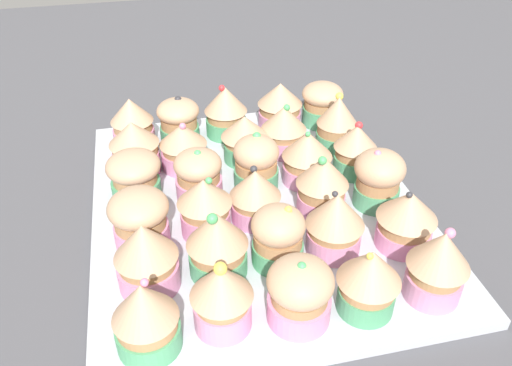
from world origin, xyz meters
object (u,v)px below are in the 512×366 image
(cupcake_7, at_px, (183,145))
(cupcake_13, at_px, (245,137))
(cupcake_12, at_px, (226,110))
(baking_tray, at_px, (256,207))
(cupcake_9, at_px, (205,205))
(cupcake_23, at_px, (369,279))
(cupcake_14, at_px, (256,162))
(cupcake_29, at_px, (438,264))
(cupcake_28, at_px, (407,218))
(cupcake_18, at_px, (280,105))
(cupcake_0, at_px, (132,123))
(cupcake_5, at_px, (145,316))
(cupcake_21, at_px, (322,184))
(cupcake_17, at_px, (295,293))
(cupcake_22, at_px, (335,222))
(cupcake_26, at_px, (355,149))
(cupcake_19, at_px, (284,129))
(cupcake_11, at_px, (222,295))
(cupcake_2, at_px, (135,176))
(cupcake_10, at_px, (217,242))
(cupcake_27, at_px, (379,177))
(cupcake_16, at_px, (282,235))
(cupcake_8, at_px, (198,175))
(cupcake_20, at_px, (307,156))
(cupcake_3, at_px, (140,218))
(cupcake_4, at_px, (146,256))
(cupcake_1, at_px, (135,147))
(cupcake_15, at_px, (255,195))
(cupcake_24, at_px, (322,103))
(cupcake_25, at_px, (337,123))

(cupcake_7, height_order, cupcake_13, same)
(cupcake_12, bearing_deg, baking_tray, 1.71)
(cupcake_9, relative_size, cupcake_23, 0.99)
(cupcake_14, relative_size, cupcake_29, 0.91)
(cupcake_28, bearing_deg, cupcake_18, -167.34)
(cupcake_0, distance_m, cupcake_5, 0.34)
(cupcake_7, xyz_separation_m, cupcake_21, (0.13, 0.14, 0.01))
(cupcake_17, height_order, cupcake_22, cupcake_22)
(cupcake_18, distance_m, cupcake_26, 0.15)
(cupcake_0, bearing_deg, cupcake_19, 74.76)
(cupcake_5, height_order, cupcake_11, same)
(cupcake_22, bearing_deg, cupcake_2, -124.72)
(cupcake_10, bearing_deg, cupcake_7, -176.65)
(cupcake_7, xyz_separation_m, cupcake_28, (0.20, 0.21, 0.00))
(cupcake_11, bearing_deg, cupcake_18, 157.31)
(cupcake_0, bearing_deg, cupcake_27, 54.65)
(cupcake_12, height_order, cupcake_26, cupcake_12)
(cupcake_16, bearing_deg, cupcake_8, -152.14)
(cupcake_11, relative_size, cupcake_19, 1.10)
(cupcake_12, bearing_deg, cupcake_19, 48.14)
(cupcake_2, distance_m, cupcake_17, 0.26)
(cupcake_20, xyz_separation_m, cupcake_28, (0.14, 0.07, 0.00))
(cupcake_2, xyz_separation_m, cupcake_14, (0.01, 0.14, 0.00))
(cupcake_3, bearing_deg, cupcake_4, 3.38)
(cupcake_23, relative_size, cupcake_26, 1.02)
(cupcake_16, bearing_deg, cupcake_18, 165.60)
(cupcake_13, distance_m, cupcake_22, 0.20)
(cupcake_2, height_order, cupcake_21, cupcake_21)
(cupcake_21, height_order, cupcake_29, cupcake_29)
(cupcake_8, relative_size, cupcake_28, 0.95)
(cupcake_17, bearing_deg, cupcake_2, -148.77)
(cupcake_1, distance_m, cupcake_17, 0.31)
(cupcake_15, height_order, cupcake_21, cupcake_21)
(cupcake_0, height_order, cupcake_22, cupcake_22)
(baking_tray, height_order, cupcake_28, cupcake_28)
(cupcake_29, bearing_deg, cupcake_20, -163.92)
(cupcake_5, relative_size, cupcake_8, 1.14)
(cupcake_4, xyz_separation_m, cupcake_15, (-0.08, 0.12, -0.00))
(cupcake_20, bearing_deg, cupcake_27, 45.95)
(cupcake_11, relative_size, cupcake_24, 1.21)
(cupcake_0, bearing_deg, cupcake_16, 27.80)
(cupcake_12, relative_size, cupcake_27, 1.04)
(cupcake_0, bearing_deg, cupcake_20, 57.93)
(cupcake_15, bearing_deg, cupcake_5, -40.56)
(cupcake_23, bearing_deg, baking_tray, -160.28)
(cupcake_29, bearing_deg, cupcake_7, -143.28)
(cupcake_13, distance_m, cupcake_23, 0.28)
(cupcake_19, distance_m, cupcake_25, 0.07)
(cupcake_24, bearing_deg, cupcake_9, -44.11)
(cupcake_14, xyz_separation_m, cupcake_15, (0.06, -0.02, -0.00))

